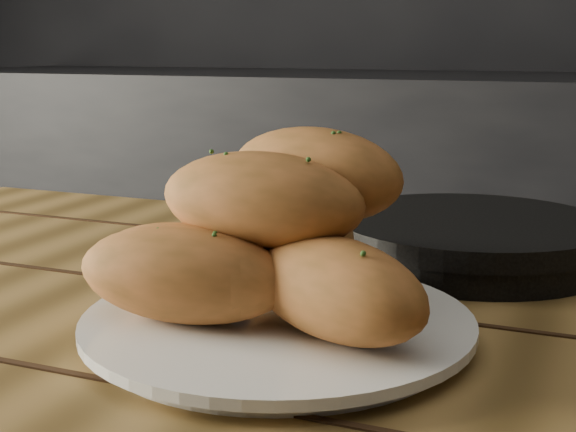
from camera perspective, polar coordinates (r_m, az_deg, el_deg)
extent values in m
cube|color=black|center=(1.91, 13.15, -3.91)|extent=(2.80, 0.60, 0.90)
cube|color=olive|center=(0.57, 11.79, -12.75)|extent=(1.57, 0.91, 0.04)
cylinder|color=white|center=(0.61, -0.73, -8.14)|extent=(0.27, 0.27, 0.01)
cylinder|color=white|center=(0.60, -0.73, -7.43)|extent=(0.29, 0.29, 0.01)
ellipsoid|color=#BD6934|center=(0.59, -7.46, -4.13)|extent=(0.17, 0.08, 0.07)
ellipsoid|color=#BD6934|center=(0.55, 3.28, -5.12)|extent=(0.18, 0.14, 0.07)
ellipsoid|color=#BD6934|center=(0.65, 0.87, -2.47)|extent=(0.08, 0.16, 0.07)
ellipsoid|color=#BD6934|center=(0.58, -1.93, 1.14)|extent=(0.16, 0.08, 0.07)
ellipsoid|color=#BD6934|center=(0.60, 1.84, 2.99)|extent=(0.16, 0.11, 0.07)
ellipsoid|color=#BD6934|center=(0.59, -7.17, -3.96)|extent=(0.17, 0.09, 0.07)
cylinder|color=black|center=(0.83, 12.83, -2.16)|extent=(0.27, 0.27, 0.03)
cylinder|color=black|center=(0.83, 12.89, -0.82)|extent=(0.28, 0.28, 0.02)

